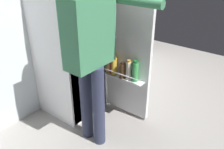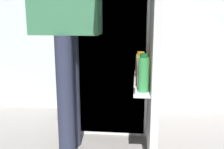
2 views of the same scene
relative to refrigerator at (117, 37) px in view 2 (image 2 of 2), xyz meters
The scene contains 3 objects.
ground_plane 0.96m from the refrigerator, 92.70° to the right, with size 5.85×5.85×0.00m, color gray.
refrigerator is the anchor object (origin of this frame).
person 0.66m from the refrigerator, 118.39° to the right, with size 0.57×0.80×1.74m.
Camera 2 is at (0.21, -1.80, 0.98)m, focal length 41.60 mm.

